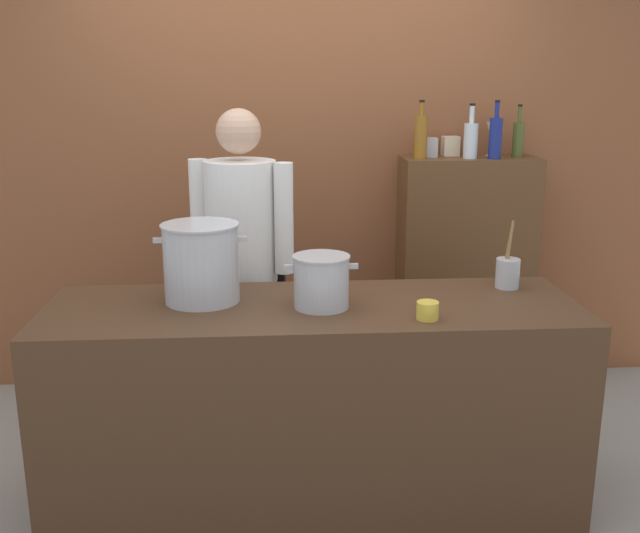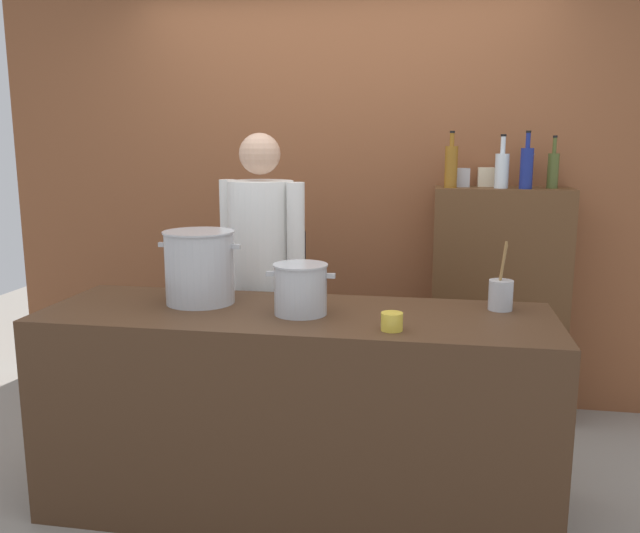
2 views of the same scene
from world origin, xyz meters
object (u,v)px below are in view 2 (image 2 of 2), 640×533
Objects in this scene: utensil_crock at (501,294)px; wine_glass_short at (528,164)px; chef at (262,268)px; spice_tin_cream at (486,177)px; wine_bottle_amber at (451,166)px; stockpot_large at (200,267)px; wine_bottle_cobalt at (527,167)px; spice_tin_silver at (463,178)px; wine_bottle_clear at (502,169)px; wine_bottle_olive at (553,169)px; stockpot_small at (301,289)px; butter_jar at (392,322)px.

wine_glass_short is at bearing 78.24° from utensil_crock.
chef reaches higher than spice_tin_cream.
wine_bottle_amber is at bearing -163.88° from wine_glass_short.
wine_bottle_amber is (1.11, 1.05, 0.42)m from stockpot_large.
wine_bottle_cobalt reaches higher than spice_tin_silver.
chef is 4.38× the size of stockpot_large.
wine_bottle_clear reaches higher than wine_glass_short.
utensil_crock is (1.32, 0.10, -0.09)m from stockpot_large.
wine_bottle_amber is at bearing -175.90° from wine_bottle_olive.
wine_bottle_olive is (1.52, 0.57, 0.50)m from chef.
stockpot_small is 1.40m from wine_bottle_amber.
wine_bottle_clear is 1.56× the size of wine_glass_short.
spice_tin_silver is (-0.48, 0.04, -0.05)m from wine_bottle_olive.
wine_bottle_olive reaches higher than stockpot_large.
wine_glass_short is (1.54, 1.17, 0.43)m from stockpot_large.
chef is 8.74× the size of wine_glass_short.
spice_tin_cream is (-0.20, 0.17, -0.06)m from wine_bottle_cobalt.
chef reaches higher than stockpot_small.
wine_bottle_cobalt is 0.27m from spice_tin_cream.
butter_jar is 1.67m from wine_bottle_olive.
wine_bottle_cobalt is (0.40, -0.03, -0.00)m from wine_bottle_amber.
wine_bottle_clear is 1.02× the size of wine_bottle_olive.
wine_bottle_clear reaches higher than butter_jar.
chef is at bearing 74.18° from stockpot_large.
wine_bottle_clear is 0.20m from wine_glass_short.
stockpot_large is at bearing -142.95° from wine_bottle_clear.
wine_bottle_clear is 2.78× the size of spice_tin_silver.
butter_jar is 0.80× the size of spice_tin_silver.
wine_bottle_cobalt reaches higher than stockpot_small.
wine_glass_short is (0.03, 0.16, 0.01)m from wine_bottle_cobalt.
spice_tin_cream is (-0.23, 0.02, -0.08)m from wine_glass_short.
chef is 5.28× the size of wine_bottle_cobalt.
spice_tin_cream reaches higher than stockpot_large.
utensil_crock is at bearing -109.39° from wine_bottle_olive.
spice_tin_cream is (-0.01, 1.09, 0.45)m from utensil_crock.
wine_bottle_amber is at bearing 80.26° from butter_jar.
stockpot_small is 0.93× the size of wine_bottle_cobalt.
wine_bottle_cobalt reaches higher than stockpot_large.
wine_bottle_olive is (0.35, 0.98, 0.50)m from utensil_crock.
stockpot_large is 1.27× the size of utensil_crock.
wine_bottle_cobalt reaches higher than wine_bottle_clear.
spice_tin_cream is at bearing -127.06° from chef.
wine_bottle_amber is 0.41m from wine_bottle_cobalt.
wine_bottle_clear is 0.28m from wine_bottle_olive.
utensil_crock is 1.21m from wine_glass_short.
utensil_crock is at bearing -94.09° from wine_bottle_clear.
butter_jar is at bearing -137.87° from utensil_crock.
butter_jar is (0.40, -0.18, -0.07)m from stockpot_small.
wine_bottle_cobalt reaches higher than utensil_crock.
spice_tin_silver is (-0.21, 0.08, -0.05)m from wine_bottle_clear.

